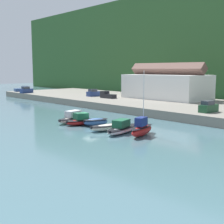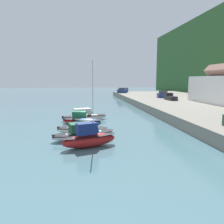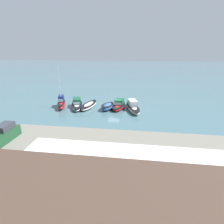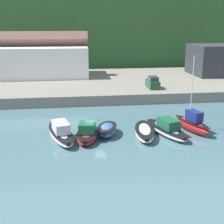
{
  "view_description": "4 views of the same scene",
  "coord_description": "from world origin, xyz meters",
  "px_view_note": "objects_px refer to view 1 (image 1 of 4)",
  "views": [
    {
      "loc": [
        42.67,
        -33.65,
        9.73
      ],
      "look_at": [
        2.0,
        3.22,
        2.17
      ],
      "focal_mm": 50.0,
      "sensor_mm": 36.0,
      "label": 1
    },
    {
      "loc": [
        35.85,
        -0.74,
        7.51
      ],
      "look_at": [
        -4.82,
        4.73,
        1.32
      ],
      "focal_mm": 35.0,
      "sensor_mm": 36.0,
      "label": 2
    },
    {
      "loc": [
        -4.45,
        36.73,
        13.03
      ],
      "look_at": [
        -0.47,
        6.45,
        1.85
      ],
      "focal_mm": 28.0,
      "sensor_mm": 36.0,
      "label": 3
    },
    {
      "loc": [
        -2.71,
        -35.88,
        13.5
      ],
      "look_at": [
        2.48,
        3.52,
        1.89
      ],
      "focal_mm": 50.0,
      "sensor_mm": 36.0,
      "label": 4
    }
  ],
  "objects_px": {
    "moored_boat_0": "(74,118)",
    "pickup_truck_0": "(22,89)",
    "moored_boat_3": "(110,127)",
    "moored_boat_1": "(82,120)",
    "parked_car_0": "(94,93)",
    "moored_boat_2": "(96,122)",
    "parked_car_2": "(26,90)",
    "moored_boat_4": "(122,128)",
    "parked_car_1": "(208,107)",
    "pickup_truck_1": "(107,95)",
    "moored_boat_5": "(142,129)"
  },
  "relations": [
    {
      "from": "parked_car_1",
      "to": "pickup_truck_0",
      "type": "xyz_separation_m",
      "value": [
        -74.71,
        -0.54,
        -0.1
      ]
    },
    {
      "from": "moored_boat_0",
      "to": "moored_boat_4",
      "type": "height_order",
      "value": "moored_boat_0"
    },
    {
      "from": "moored_boat_2",
      "to": "parked_car_2",
      "type": "bearing_deg",
      "value": -179.56
    },
    {
      "from": "moored_boat_2",
      "to": "parked_car_1",
      "type": "xyz_separation_m",
      "value": [
        10.54,
        18.63,
        1.97
      ]
    },
    {
      "from": "moored_boat_1",
      "to": "moored_boat_2",
      "type": "height_order",
      "value": "moored_boat_1"
    },
    {
      "from": "parked_car_1",
      "to": "parked_car_0",
      "type": "bearing_deg",
      "value": 172.76
    },
    {
      "from": "moored_boat_0",
      "to": "moored_boat_3",
      "type": "xyz_separation_m",
      "value": [
        10.15,
        -0.32,
        -0.24
      ]
    },
    {
      "from": "moored_boat_0",
      "to": "pickup_truck_0",
      "type": "height_order",
      "value": "pickup_truck_0"
    },
    {
      "from": "parked_car_1",
      "to": "moored_boat_4",
      "type": "bearing_deg",
      "value": -98.66
    },
    {
      "from": "moored_boat_1",
      "to": "parked_car_0",
      "type": "bearing_deg",
      "value": 147.79
    },
    {
      "from": "moored_boat_2",
      "to": "parked_car_2",
      "type": "relative_size",
      "value": 1.14
    },
    {
      "from": "moored_boat_2",
      "to": "moored_boat_3",
      "type": "height_order",
      "value": "moored_boat_2"
    },
    {
      "from": "moored_boat_2",
      "to": "parked_car_1",
      "type": "bearing_deg",
      "value": 76.52
    },
    {
      "from": "moored_boat_0",
      "to": "parked_car_1",
      "type": "height_order",
      "value": "parked_car_1"
    },
    {
      "from": "moored_boat_5",
      "to": "parked_car_0",
      "type": "distance_m",
      "value": 48.49
    },
    {
      "from": "pickup_truck_1",
      "to": "parked_car_1",
      "type": "bearing_deg",
      "value": -100.5
    },
    {
      "from": "moored_boat_0",
      "to": "moored_boat_3",
      "type": "relative_size",
      "value": 1.19
    },
    {
      "from": "moored_boat_2",
      "to": "pickup_truck_0",
      "type": "height_order",
      "value": "pickup_truck_0"
    },
    {
      "from": "parked_car_2",
      "to": "parked_car_0",
      "type": "bearing_deg",
      "value": 13.26
    },
    {
      "from": "moored_boat_2",
      "to": "moored_boat_4",
      "type": "xyz_separation_m",
      "value": [
        7.34,
        -0.7,
        0.03
      ]
    },
    {
      "from": "moored_boat_1",
      "to": "parked_car_0",
      "type": "height_order",
      "value": "parked_car_0"
    },
    {
      "from": "moored_boat_4",
      "to": "parked_car_0",
      "type": "bearing_deg",
      "value": 129.88
    },
    {
      "from": "moored_boat_2",
      "to": "moored_boat_0",
      "type": "bearing_deg",
      "value": -158.96
    },
    {
      "from": "moored_boat_0",
      "to": "moored_boat_5",
      "type": "relative_size",
      "value": 0.93
    },
    {
      "from": "moored_boat_3",
      "to": "parked_car_2",
      "type": "relative_size",
      "value": 1.72
    },
    {
      "from": "moored_boat_1",
      "to": "pickup_truck_1",
      "type": "xyz_separation_m",
      "value": [
        -21.32,
        24.58,
        1.82
      ]
    },
    {
      "from": "moored_boat_0",
      "to": "parked_car_2",
      "type": "xyz_separation_m",
      "value": [
        -50.72,
        16.2,
        1.9
      ]
    },
    {
      "from": "moored_boat_2",
      "to": "pickup_truck_1",
      "type": "height_order",
      "value": "pickup_truck_1"
    },
    {
      "from": "parked_car_1",
      "to": "pickup_truck_1",
      "type": "bearing_deg",
      "value": 172.63
    },
    {
      "from": "moored_boat_2",
      "to": "pickup_truck_1",
      "type": "relative_size",
      "value": 1.03
    },
    {
      "from": "parked_car_0",
      "to": "parked_car_1",
      "type": "xyz_separation_m",
      "value": [
        41.49,
        -5.82,
        0.0
      ]
    },
    {
      "from": "moored_boat_5",
      "to": "parked_car_2",
      "type": "bearing_deg",
      "value": 148.8
    },
    {
      "from": "moored_boat_1",
      "to": "parked_car_0",
      "type": "relative_size",
      "value": 1.56
    },
    {
      "from": "parked_car_1",
      "to": "parked_car_2",
      "type": "distance_m",
      "value": 66.94
    },
    {
      "from": "moored_boat_1",
      "to": "moored_boat_5",
      "type": "bearing_deg",
      "value": 13.79
    },
    {
      "from": "moored_boat_3",
      "to": "moored_boat_4",
      "type": "bearing_deg",
      "value": 11.93
    },
    {
      "from": "moored_boat_0",
      "to": "parked_car_0",
      "type": "height_order",
      "value": "parked_car_0"
    },
    {
      "from": "moored_boat_1",
      "to": "parked_car_2",
      "type": "relative_size",
      "value": 1.54
    },
    {
      "from": "moored_boat_0",
      "to": "moored_boat_1",
      "type": "bearing_deg",
      "value": -23.87
    },
    {
      "from": "parked_car_0",
      "to": "pickup_truck_1",
      "type": "distance_m",
      "value": 7.22
    },
    {
      "from": "parked_car_0",
      "to": "moored_boat_1",
      "type": "bearing_deg",
      "value": -38.53
    },
    {
      "from": "moored_boat_5",
      "to": "parked_car_0",
      "type": "height_order",
      "value": "moored_boat_5"
    },
    {
      "from": "moored_boat_0",
      "to": "parked_car_2",
      "type": "bearing_deg",
      "value": 148.46
    },
    {
      "from": "pickup_truck_1",
      "to": "parked_car_2",
      "type": "bearing_deg",
      "value": 101.13
    },
    {
      "from": "moored_boat_1",
      "to": "moored_boat_3",
      "type": "height_order",
      "value": "moored_boat_1"
    },
    {
      "from": "moored_boat_2",
      "to": "moored_boat_4",
      "type": "height_order",
      "value": "moored_boat_4"
    },
    {
      "from": "moored_boat_1",
      "to": "parked_car_1",
      "type": "height_order",
      "value": "parked_car_1"
    },
    {
      "from": "moored_boat_2",
      "to": "parked_car_1",
      "type": "height_order",
      "value": "parked_car_1"
    },
    {
      "from": "moored_boat_0",
      "to": "moored_boat_1",
      "type": "xyz_separation_m",
      "value": [
        3.15,
        -0.56,
        -0.02
      ]
    },
    {
      "from": "moored_boat_3",
      "to": "pickup_truck_0",
      "type": "xyz_separation_m",
      "value": [
        -68.69,
        18.91,
        2.03
      ]
    }
  ]
}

